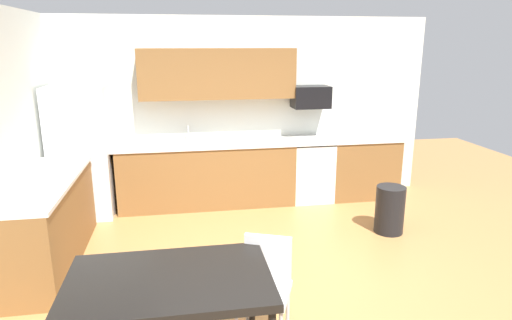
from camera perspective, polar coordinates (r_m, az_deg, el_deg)
ground_plane at (r=4.64m, az=2.19°, el=-15.23°), size 12.00×12.00×0.00m
wall_back at (r=6.70m, az=-2.43°, el=6.47°), size 5.80×0.10×2.70m
cabinet_run_back at (r=6.51m, az=-6.26°, el=-1.98°), size 2.51×0.60×0.90m
cabinet_run_back_right at (r=7.05m, az=13.37°, el=-0.99°), size 1.04×0.60×0.90m
cabinet_run_left at (r=5.28m, az=-25.21°, el=-7.42°), size 0.60×2.00×0.90m
countertop_back at (r=6.44m, az=-1.98°, el=2.23°), size 4.80×0.64×0.04m
countertop_left at (r=5.14m, az=-25.79°, el=-2.55°), size 0.64×2.00×0.04m
upper_cabinets_back at (r=6.39m, az=-4.94°, el=10.98°), size 2.20×0.34×0.70m
refrigerator at (r=6.45m, az=-21.44°, el=0.94°), size 0.76×0.70×1.78m
oven_range at (r=6.78m, az=6.98°, el=-1.29°), size 0.60×0.60×0.91m
microwave at (r=6.65m, az=7.03°, el=8.05°), size 0.54×0.36×0.32m
sink_basin at (r=6.39m, az=-8.59°, el=1.61°), size 0.48×0.40×0.14m
sink_faucet at (r=6.53m, az=-8.69°, el=3.33°), size 0.02×0.02×0.24m
dining_table at (r=3.22m, az=-11.06°, el=-15.58°), size 1.40×0.90×0.77m
chair_near_table at (r=3.61m, az=1.17°, el=-15.39°), size 0.52×0.52×0.85m
trash_bin at (r=5.84m, az=16.80°, el=-6.11°), size 0.36×0.36×0.60m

